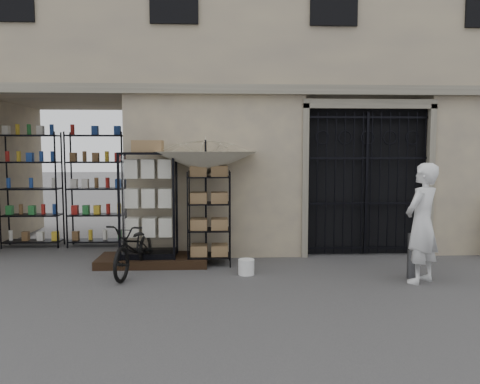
{
  "coord_description": "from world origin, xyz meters",
  "views": [
    {
      "loc": [
        -1.2,
        -7.01,
        2.09
      ],
      "look_at": [
        -0.8,
        1.4,
        1.35
      ],
      "focal_mm": 35.0,
      "sensor_mm": 36.0,
      "label": 1
    }
  ],
  "objects": [
    {
      "name": "ground",
      "position": [
        0.0,
        0.0,
        0.0
      ],
      "size": [
        80.0,
        80.0,
        0.0
      ],
      "primitive_type": "plane",
      "color": "#232327",
      "rests_on": "ground"
    },
    {
      "name": "main_building",
      "position": [
        0.0,
        4.0,
        4.5
      ],
      "size": [
        14.0,
        4.0,
        9.0
      ],
      "primitive_type": "cube",
      "color": "tan",
      "rests_on": "ground"
    },
    {
      "name": "shop_recess",
      "position": [
        -4.5,
        2.8,
        1.5
      ],
      "size": [
        3.0,
        1.7,
        3.0
      ],
      "primitive_type": "cube",
      "color": "black",
      "rests_on": "ground"
    },
    {
      "name": "shop_shelving",
      "position": [
        -4.55,
        3.3,
        1.25
      ],
      "size": [
        2.7,
        0.5,
        2.5
      ],
      "primitive_type": "cube",
      "color": "black",
      "rests_on": "ground"
    },
    {
      "name": "iron_gate",
      "position": [
        1.75,
        2.28,
        1.5
      ],
      "size": [
        2.5,
        0.21,
        3.0
      ],
      "color": "black",
      "rests_on": "ground"
    },
    {
      "name": "step_platform",
      "position": [
        -2.4,
        1.55,
        0.07
      ],
      "size": [
        2.0,
        0.9,
        0.15
      ],
      "primitive_type": "cube",
      "color": "black",
      "rests_on": "ground"
    },
    {
      "name": "display_cabinet",
      "position": [
        -2.47,
        1.53,
        1.01
      ],
      "size": [
        1.1,
        0.88,
        2.08
      ],
      "rotation": [
        0.0,
        0.0,
        -0.35
      ],
      "color": "black",
      "rests_on": "step_platform"
    },
    {
      "name": "wire_rack",
      "position": [
        -1.36,
        1.51,
        0.84
      ],
      "size": [
        0.76,
        0.54,
        1.73
      ],
      "rotation": [
        0.0,
        0.0,
        -0.01
      ],
      "color": "black",
      "rests_on": "ground"
    },
    {
      "name": "market_umbrella",
      "position": [
        -1.42,
        1.66,
        1.98
      ],
      "size": [
        1.71,
        1.74,
        2.76
      ],
      "rotation": [
        0.0,
        0.0,
        0.02
      ],
      "color": "black",
      "rests_on": "ground"
    },
    {
      "name": "white_bucket",
      "position": [
        -0.72,
        0.75,
        0.13
      ],
      "size": [
        0.28,
        0.28,
        0.26
      ],
      "primitive_type": "cylinder",
      "rotation": [
        0.0,
        0.0,
        0.03
      ],
      "color": "silver",
      "rests_on": "ground"
    },
    {
      "name": "bicycle",
      "position": [
        -2.62,
        0.9,
        0.0
      ],
      "size": [
        0.75,
        0.99,
        1.7
      ],
      "primitive_type": "imported",
      "rotation": [
        0.0,
        0.0,
        -0.18
      ],
      "color": "black",
      "rests_on": "ground"
    },
    {
      "name": "steel_bollard",
      "position": [
        1.98,
        0.4,
        0.37
      ],
      "size": [
        0.16,
        0.16,
        0.74
      ],
      "primitive_type": "cylinder",
      "rotation": [
        0.0,
        0.0,
        0.22
      ],
      "color": "#4D4E51",
      "rests_on": "ground"
    },
    {
      "name": "shopkeeper",
      "position": [
        2.02,
        0.15,
        0.0
      ],
      "size": [
        1.72,
        1.93,
        0.46
      ],
      "primitive_type": "imported",
      "rotation": [
        0.0,
        0.0,
        3.8
      ],
      "color": "silver",
      "rests_on": "ground"
    }
  ]
}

